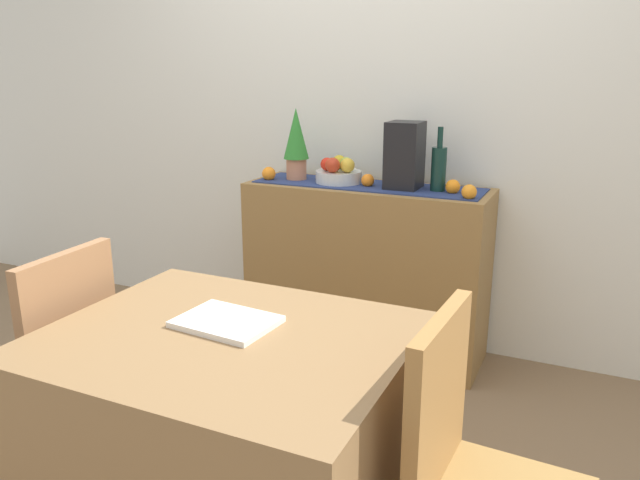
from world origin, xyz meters
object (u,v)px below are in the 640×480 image
coffee_maker (405,156)px  open_book (227,322)px  wine_bottle (439,168)px  fruit_bowl (339,177)px  sideboard_console (365,270)px  dining_table (231,447)px  chair_near_window (47,418)px  potted_plant (296,141)px

coffee_maker → open_book: 1.49m
wine_bottle → fruit_bowl: bearing=180.0°
sideboard_console → coffee_maker: (0.19, 0.00, 0.61)m
dining_table → chair_near_window: (-0.78, 0.00, -0.10)m
dining_table → wine_bottle: bearing=81.8°
fruit_bowl → wine_bottle: wine_bottle is taller
sideboard_console → fruit_bowl: (-0.16, 0.00, 0.48)m
sideboard_console → open_book: 1.49m
potted_plant → open_book: size_ratio=1.34×
wine_bottle → dining_table: 1.66m
sideboard_console → chair_near_window: (-0.63, -1.52, -0.18)m
sideboard_console → chair_near_window: chair_near_window is taller
open_book → sideboard_console: bearing=98.9°
wine_bottle → coffee_maker: bearing=180.0°
dining_table → open_book: size_ratio=3.66×
wine_bottle → potted_plant: bearing=180.0°
wine_bottle → chair_near_window: wine_bottle is taller
dining_table → sideboard_console: bearing=95.3°
sideboard_console → fruit_bowl: bearing=180.0°
coffee_maker → open_book: (-0.08, -1.46, -0.31)m
open_book → coffee_maker: bearing=91.4°
coffee_maker → sideboard_console: bearing=180.0°
potted_plant → chair_near_window: 1.75m
sideboard_console → coffee_maker: 0.64m
wine_bottle → open_book: bearing=-99.8°
coffee_maker → fruit_bowl: bearing=180.0°
wine_bottle → open_book: (-0.25, -1.46, -0.26)m
potted_plant → chair_near_window: bearing=-98.8°
fruit_bowl → potted_plant: (-0.24, 0.00, 0.17)m
coffee_maker → dining_table: coffee_maker is taller
dining_table → fruit_bowl: bearing=101.1°
sideboard_console → fruit_bowl: size_ratio=5.23×
sideboard_console → fruit_bowl: 0.51m
dining_table → open_book: 0.39m
potted_plant → dining_table: bearing=-70.4°
fruit_bowl → coffee_maker: coffee_maker is taller
fruit_bowl → dining_table: (0.30, -1.52, -0.56)m
fruit_bowl → potted_plant: size_ratio=0.63×
sideboard_console → chair_near_window: size_ratio=1.37×
chair_near_window → sideboard_console: bearing=67.3°
sideboard_console → dining_table: size_ratio=1.20×
sideboard_console → wine_bottle: size_ratio=4.00×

